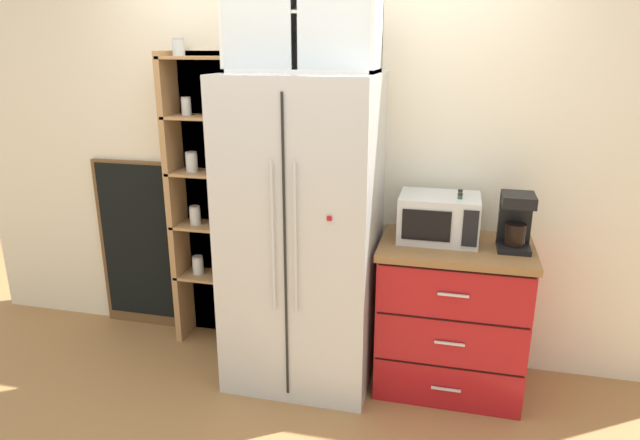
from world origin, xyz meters
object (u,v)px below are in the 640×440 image
bottle_amber (458,218)px  bottle_green (458,222)px  microwave (439,218)px  mug_cream (457,235)px  chalkboard_menu (139,245)px  coffee_maker (516,221)px  refrigerator (303,234)px

bottle_amber → bottle_green: bottle_amber is taller
microwave → mug_cream: 0.14m
microwave → bottle_green: bearing=-24.5°
bottle_amber → chalkboard_menu: bearing=174.8°
chalkboard_menu → coffee_maker: bearing=-5.8°
microwave → coffee_maker: bearing=-5.9°
bottle_amber → bottle_green: (0.00, -0.06, -0.00)m
microwave → coffee_maker: coffee_maker is taller
coffee_maker → bottle_green: bearing=-178.7°
bottle_green → chalkboard_menu: bearing=173.2°
refrigerator → bottle_green: size_ratio=6.18×
refrigerator → mug_cream: bearing=5.9°
refrigerator → bottle_green: refrigerator is taller
microwave → chalkboard_menu: (-2.05, 0.21, -0.41)m
coffee_maker → mug_cream: coffee_maker is taller
coffee_maker → bottle_green: size_ratio=1.06×
refrigerator → coffee_maker: refrigerator is taller
coffee_maker → bottle_green: 0.30m
mug_cream → chalkboard_menu: chalkboard_menu is taller
refrigerator → coffee_maker: size_ratio=5.83×
bottle_amber → chalkboard_menu: chalkboard_menu is taller
bottle_green → bottle_amber: bearing=90.0°
refrigerator → mug_cream: (0.87, 0.09, 0.03)m
coffee_maker → microwave: bearing=174.1°
mug_cream → bottle_amber: (-0.00, 0.04, 0.09)m
microwave → bottle_amber: size_ratio=1.48×
microwave → bottle_amber: bearing=5.7°
mug_cream → bottle_amber: size_ratio=0.36×
mug_cream → bottle_green: 0.09m
mug_cream → bottle_amber: bottle_amber is taller
coffee_maker → chalkboard_menu: bearing=174.2°
mug_cream → chalkboard_menu: 2.20m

